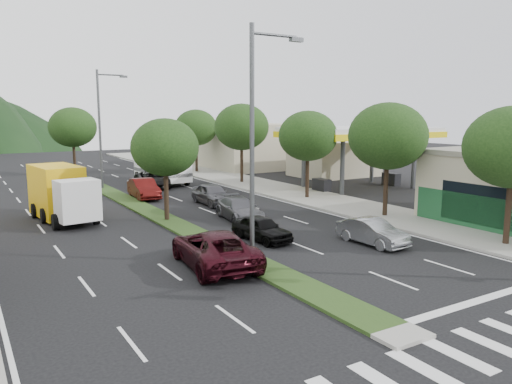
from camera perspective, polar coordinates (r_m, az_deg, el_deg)
ground at (r=15.85m, az=15.10°, el=-15.16°), size 160.00×160.00×0.00m
sidewalk_right at (r=42.31m, az=2.30°, el=0.35°), size 5.00×90.00×0.15m
median at (r=39.83m, az=-15.35°, el=-0.53°), size 1.60×56.00×0.12m
crosswalk at (r=14.69m, az=21.00°, el=-17.46°), size 19.00×2.20×0.01m
gas_canopy at (r=43.55m, az=11.75°, el=6.46°), size 12.20×8.20×5.25m
bldg_right_far at (r=61.83m, az=-2.02°, el=5.42°), size 10.00×16.00×5.20m
tree_r_b at (r=31.50m, az=14.83°, el=6.18°), size 4.80×4.80×6.94m
tree_r_c at (r=37.50m, az=5.96°, el=6.38°), size 4.40×4.40×6.48m
tree_r_d at (r=45.85m, az=-1.66°, el=7.43°), size 5.00×5.00×7.17m
tree_r_e at (r=54.78m, az=-6.88°, el=7.31°), size 4.60×4.60×6.71m
tree_med_near at (r=29.88m, az=-10.36°, el=5.03°), size 4.00×4.00×6.02m
tree_med_far at (r=54.91m, az=-20.22°, el=6.95°), size 4.80×4.80×6.94m
streetlight_near at (r=20.91m, az=0.03°, el=6.73°), size 2.60×0.25×10.00m
streetlight_mid at (r=44.21m, az=-17.20°, el=7.50°), size 2.60×0.25×10.00m
sedan_silver at (r=25.27m, az=13.17°, el=-4.45°), size 1.50×3.93×1.28m
suv_maroon at (r=21.19m, az=-4.80°, el=-6.45°), size 3.25×5.88×1.56m
car_queue_a at (r=25.39m, az=0.65°, el=-4.18°), size 1.93×3.84×1.25m
car_queue_b at (r=30.35m, az=-1.93°, el=-1.94°), size 2.47×4.79×1.33m
car_queue_c at (r=38.87m, az=-12.71°, el=0.38°), size 1.95×4.67×1.50m
car_queue_d at (r=44.35m, az=-11.77°, el=1.41°), size 3.10×5.49×1.45m
car_queue_e at (r=35.54m, az=-5.01°, el=-0.24°), size 1.85×4.39×1.48m
box_truck at (r=32.32m, az=-21.39°, el=-0.31°), size 3.22×6.85×3.26m
motorhome at (r=47.32m, az=-10.76°, el=3.01°), size 3.00×8.10×3.05m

